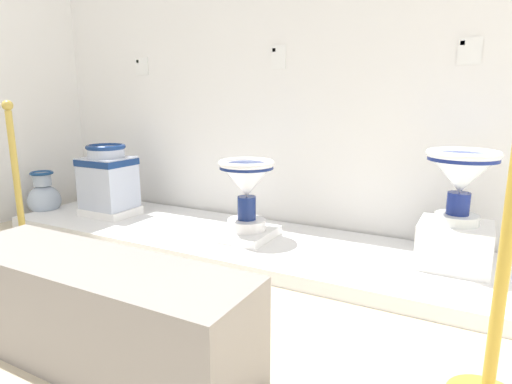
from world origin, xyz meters
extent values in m
cube|color=white|center=(2.07, 2.96, 1.52)|extent=(4.34, 0.06, 3.04)
cube|color=white|center=(2.07, 2.48, 0.04)|extent=(3.72, 0.87, 0.08)
cube|color=white|center=(0.83, 2.46, 0.11)|extent=(0.40, 0.31, 0.06)
cube|color=silver|center=(0.83, 2.46, 0.34)|extent=(0.36, 0.31, 0.40)
cube|color=navy|center=(0.83, 2.46, 0.50)|extent=(0.37, 0.32, 0.05)
cylinder|color=silver|center=(0.83, 2.46, 0.58)|extent=(0.28, 0.28, 0.08)
torus|color=navy|center=(0.83, 2.46, 0.62)|extent=(0.30, 0.30, 0.04)
cube|color=white|center=(2.06, 2.46, 0.11)|extent=(0.33, 0.38, 0.06)
cylinder|color=white|center=(2.06, 2.46, 0.18)|extent=(0.25, 0.25, 0.07)
cylinder|color=navy|center=(2.06, 2.46, 0.29)|extent=(0.12, 0.12, 0.15)
cone|color=white|center=(2.06, 2.46, 0.47)|extent=(0.35, 0.35, 0.22)
cylinder|color=navy|center=(2.06, 2.46, 0.56)|extent=(0.34, 0.34, 0.03)
torus|color=white|center=(2.06, 2.46, 0.58)|extent=(0.36, 0.36, 0.04)
cylinder|color=navy|center=(2.06, 2.46, 0.57)|extent=(0.25, 0.25, 0.01)
cube|color=white|center=(3.29, 2.57, 0.20)|extent=(0.36, 0.34, 0.24)
cylinder|color=white|center=(3.29, 2.57, 0.35)|extent=(0.22, 0.22, 0.05)
cylinder|color=navy|center=(3.29, 2.57, 0.43)|extent=(0.12, 0.12, 0.12)
cone|color=white|center=(3.29, 2.57, 0.60)|extent=(0.36, 0.36, 0.20)
cylinder|color=navy|center=(3.29, 2.57, 0.68)|extent=(0.35, 0.35, 0.03)
torus|color=white|center=(3.29, 2.57, 0.70)|extent=(0.37, 0.37, 0.04)
cylinder|color=navy|center=(3.29, 2.57, 0.69)|extent=(0.25, 0.25, 0.01)
cube|color=white|center=(0.80, 2.93, 1.25)|extent=(0.13, 0.01, 0.14)
cube|color=#5B9E4C|center=(0.76, 2.93, 1.29)|extent=(0.02, 0.01, 0.02)
cube|color=white|center=(2.06, 2.93, 1.26)|extent=(0.11, 0.01, 0.16)
cube|color=slate|center=(2.02, 2.93, 1.31)|extent=(0.02, 0.01, 0.02)
cube|color=white|center=(3.25, 2.93, 1.24)|extent=(0.13, 0.01, 0.15)
cube|color=#386BAD|center=(3.21, 2.93, 1.29)|extent=(0.02, 0.01, 0.02)
cylinder|color=navy|center=(0.20, 2.34, 0.01)|extent=(0.14, 0.14, 0.03)
ellipsoid|color=#AEBDD2|center=(0.20, 2.34, 0.16)|extent=(0.26, 0.26, 0.25)
cylinder|color=#AEBDD2|center=(0.20, 2.34, 0.33)|extent=(0.14, 0.14, 0.10)
torus|color=navy|center=(0.20, 2.34, 0.39)|extent=(0.18, 0.18, 0.02)
cylinder|color=gold|center=(0.82, 1.73, 0.01)|extent=(0.27, 0.27, 0.02)
cylinder|color=gold|center=(0.82, 1.73, 0.47)|extent=(0.04, 0.04, 0.88)
sphere|color=gold|center=(0.82, 1.73, 0.94)|extent=(0.06, 0.06, 0.06)
cylinder|color=gold|center=(3.46, 1.56, 0.52)|extent=(0.04, 0.04, 1.00)
cube|color=gray|center=(2.15, 1.14, 0.20)|extent=(1.28, 0.36, 0.40)
camera|label=1|loc=(3.36, 0.15, 0.97)|focal=29.67mm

